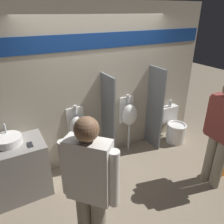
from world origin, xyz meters
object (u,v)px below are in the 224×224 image
object	(u,v)px
sink_basin	(8,140)
person_with_lanyard	(221,132)
cell_phone	(30,145)
urinal_near_counter	(78,128)
shopping_bag	(222,164)
urinal_far	(129,115)
toilet	(174,128)
person_in_vest	(90,188)

from	to	relation	value
sink_basin	person_with_lanyard	bearing A→B (deg)	-26.06
sink_basin	cell_phone	xyz separation A→B (m)	(0.25, -0.18, -0.05)
cell_phone	sink_basin	bearing A→B (deg)	144.65
urinal_near_counter	person_with_lanyard	distance (m)	2.22
person_with_lanyard	shopping_bag	xyz separation A→B (m)	(0.35, 0.06, -0.75)
urinal_far	person_with_lanyard	bearing A→B (deg)	-66.57
urinal_far	shopping_bag	size ratio (longest dim) A/B	2.26
toilet	shopping_bag	world-z (taller)	toilet
urinal_far	sink_basin	bearing A→B (deg)	-176.72
toilet	person_in_vest	distance (m)	2.94
person_with_lanyard	urinal_far	bearing A→B (deg)	25.45
toilet	shopping_bag	size ratio (longest dim) A/B	1.69
cell_phone	toilet	size ratio (longest dim) A/B	0.16
person_in_vest	person_with_lanyard	size ratio (longest dim) A/B	1.02
toilet	sink_basin	bearing A→B (deg)	178.78
person_in_vest	shopping_bag	world-z (taller)	person_in_vest
person_in_vest	urinal_far	bearing A→B (deg)	-86.33
cell_phone	toilet	xyz separation A→B (m)	(2.88, 0.11, -0.57)
cell_phone	urinal_far	bearing A→B (deg)	9.25
urinal_near_counter	person_with_lanyard	bearing A→B (deg)	-41.26
toilet	person_with_lanyard	size ratio (longest dim) A/B	0.50
sink_basin	cell_phone	world-z (taller)	sink_basin
sink_basin	person_with_lanyard	distance (m)	3.04
urinal_near_counter	cell_phone	bearing A→B (deg)	-159.79
cell_phone	urinal_near_counter	xyz separation A→B (m)	(0.82, 0.30, -0.10)
shopping_bag	toilet	bearing A→B (deg)	87.68
sink_basin	cell_phone	bearing A→B (deg)	-35.35
urinal_near_counter	shopping_bag	xyz separation A→B (m)	(2.01, -1.40, -0.56)
urinal_near_counter	sink_basin	bearing A→B (deg)	-173.58
cell_phone	urinal_far	world-z (taller)	urinal_far
sink_basin	person_with_lanyard	size ratio (longest dim) A/B	0.22
sink_basin	urinal_far	bearing A→B (deg)	3.28
cell_phone	person_in_vest	size ratio (longest dim) A/B	0.08
toilet	urinal_near_counter	bearing A→B (deg)	174.81
cell_phone	shopping_bag	size ratio (longest dim) A/B	0.28
urinal_near_counter	shopping_bag	bearing A→B (deg)	-34.85
cell_phone	person_with_lanyard	distance (m)	2.74
urinal_far	person_in_vest	world-z (taller)	person_in_vest
shopping_bag	urinal_near_counter	bearing A→B (deg)	145.15
urinal_near_counter	person_in_vest	world-z (taller)	person_in_vest
urinal_near_counter	toilet	distance (m)	2.12
sink_basin	person_in_vest	xyz separation A→B (m)	(0.61, -1.42, 0.05)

